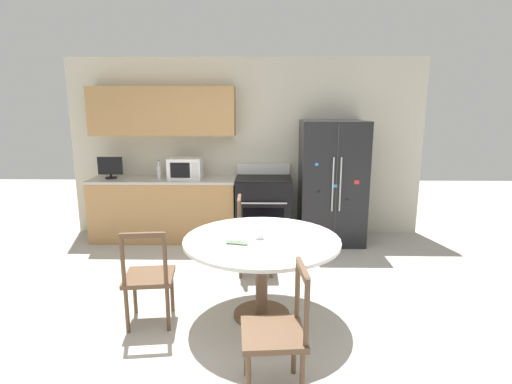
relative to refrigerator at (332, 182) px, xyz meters
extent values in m
plane|color=#B2ADA3|center=(-1.22, -2.23, -0.86)|extent=(14.00, 14.00, 0.00)
cube|color=beige|center=(-1.22, 0.42, 0.44)|extent=(5.20, 0.10, 2.60)
cube|color=#AD7F4C|center=(-2.40, 0.20, 0.98)|extent=(2.05, 0.34, 0.68)
cube|color=#AD7F4C|center=(-2.40, 0.06, -0.43)|extent=(2.05, 0.62, 0.86)
cube|color=#B7B2A8|center=(-2.40, 0.06, 0.02)|extent=(2.08, 0.64, 0.03)
cube|color=black|center=(0.00, 0.00, 0.00)|extent=(0.89, 0.71, 1.72)
cube|color=#333333|center=(0.00, -0.36, 0.00)|extent=(0.01, 0.01, 1.65)
cylinder|color=silver|center=(-0.05, -0.37, 0.04)|extent=(0.02, 0.02, 0.72)
cylinder|color=silver|center=(0.05, -0.37, 0.04)|extent=(0.02, 0.02, 0.72)
cube|color=#338CD8|center=(-0.27, -0.36, 0.31)|extent=(0.04, 0.01, 0.04)
cube|color=red|center=(0.26, -0.36, 0.07)|extent=(0.06, 0.01, 0.05)
cube|color=#338CD8|center=(-0.02, -0.36, 0.02)|extent=(0.05, 0.01, 0.04)
cube|color=black|center=(0.15, -0.36, -0.16)|extent=(0.04, 0.01, 0.03)
cube|color=black|center=(-0.23, -0.36, -0.05)|extent=(0.04, 0.01, 0.04)
cube|color=black|center=(-0.96, 0.03, -0.41)|extent=(0.78, 0.64, 0.90)
cube|color=black|center=(-0.96, -0.29, -0.50)|extent=(0.56, 0.01, 0.40)
cylinder|color=silver|center=(-0.96, -0.32, -0.23)|extent=(0.64, 0.02, 0.02)
cube|color=black|center=(-0.96, 0.03, 0.05)|extent=(0.78, 0.64, 0.02)
cube|color=white|center=(-0.96, 0.32, 0.14)|extent=(0.78, 0.06, 0.16)
cube|color=white|center=(-2.07, 0.04, 0.19)|extent=(0.46, 0.37, 0.30)
cube|color=black|center=(-2.11, -0.14, 0.19)|extent=(0.27, 0.01, 0.21)
cube|color=silver|center=(-1.90, -0.14, 0.19)|extent=(0.09, 0.01, 0.21)
cylinder|color=black|center=(-3.14, 0.04, 0.05)|extent=(0.16, 0.16, 0.02)
cylinder|color=black|center=(-3.14, 0.04, 0.08)|extent=(0.03, 0.03, 0.04)
cube|color=black|center=(-3.14, 0.04, 0.23)|extent=(0.34, 0.05, 0.25)
cylinder|color=silver|center=(-2.44, 0.01, 0.13)|extent=(0.06, 0.06, 0.18)
cylinder|color=silver|center=(-2.44, 0.01, 0.26)|extent=(0.03, 0.03, 0.07)
cylinder|color=#262626|center=(-2.44, 0.01, 0.30)|extent=(0.03, 0.03, 0.01)
cylinder|color=white|center=(-0.98, -2.13, -0.12)|extent=(1.40, 1.40, 0.03)
cylinder|color=brown|center=(-0.98, -2.13, -0.49)|extent=(0.11, 0.11, 0.70)
cylinder|color=brown|center=(-0.98, -2.13, -0.85)|extent=(0.52, 0.52, 0.03)
cube|color=brown|center=(-1.98, -2.25, -0.43)|extent=(0.47, 0.47, 0.04)
cylinder|color=brown|center=(-2.17, -2.10, -0.65)|extent=(0.04, 0.04, 0.41)
cylinder|color=brown|center=(-1.83, -2.06, -0.65)|extent=(0.04, 0.04, 0.41)
cylinder|color=brown|center=(-2.13, -2.44, -0.65)|extent=(0.04, 0.04, 0.41)
cylinder|color=brown|center=(-1.79, -2.40, -0.65)|extent=(0.04, 0.04, 0.41)
cylinder|color=brown|center=(-2.13, -2.46, -0.18)|extent=(0.04, 0.04, 0.45)
cylinder|color=brown|center=(-1.78, -2.42, -0.18)|extent=(0.04, 0.04, 0.45)
cube|color=brown|center=(-1.95, -2.44, 0.02)|extent=(0.35, 0.08, 0.04)
cube|color=brown|center=(-0.90, -3.14, -0.43)|extent=(0.45, 0.45, 0.04)
cylinder|color=brown|center=(-1.06, -3.32, -0.65)|extent=(0.04, 0.04, 0.41)
cylinder|color=brown|center=(-1.08, -2.98, -0.65)|extent=(0.04, 0.04, 0.41)
cylinder|color=brown|center=(-0.71, -3.29, -0.65)|extent=(0.04, 0.04, 0.41)
cylinder|color=brown|center=(-0.74, -2.95, -0.65)|extent=(0.04, 0.04, 0.41)
cylinder|color=brown|center=(-0.70, -3.29, -0.18)|extent=(0.04, 0.04, 0.45)
cylinder|color=brown|center=(-0.72, -2.95, -0.18)|extent=(0.04, 0.04, 0.45)
cube|color=brown|center=(-0.71, -3.12, 0.02)|extent=(0.06, 0.35, 0.04)
cube|color=brown|center=(-1.05, -1.13, -0.43)|extent=(0.43, 0.43, 0.04)
cylinder|color=brown|center=(-0.88, -0.95, -0.65)|extent=(0.04, 0.04, 0.41)
cylinder|color=brown|center=(-0.87, -1.30, -0.65)|extent=(0.04, 0.04, 0.41)
cylinder|color=brown|center=(-1.23, -0.96, -0.65)|extent=(0.04, 0.04, 0.41)
cylinder|color=brown|center=(-1.22, -1.31, -0.65)|extent=(0.04, 0.04, 0.41)
cylinder|color=brown|center=(-1.24, -0.96, -0.18)|extent=(0.04, 0.04, 0.45)
cylinder|color=brown|center=(-1.23, -1.31, -0.18)|extent=(0.04, 0.04, 0.45)
cube|color=brown|center=(-1.24, -1.14, 0.02)|extent=(0.04, 0.35, 0.04)
cylinder|color=silver|center=(-1.00, -2.13, -0.06)|extent=(0.08, 0.08, 0.09)
cylinder|color=#8C4C99|center=(-1.00, -2.13, -0.08)|extent=(0.07, 0.07, 0.05)
cylinder|color=beige|center=(-1.19, -2.29, -0.08)|extent=(0.20, 0.09, 0.05)
camera|label=1|loc=(-0.97, -5.53, 1.06)|focal=28.00mm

